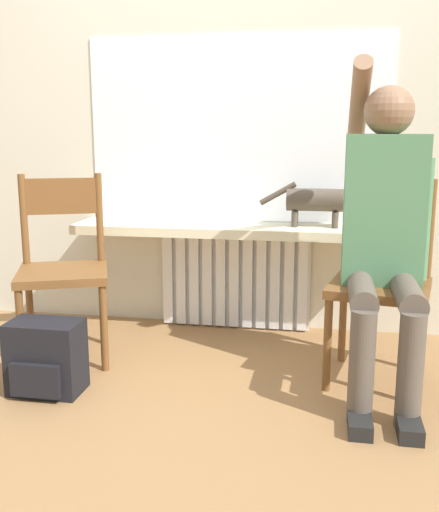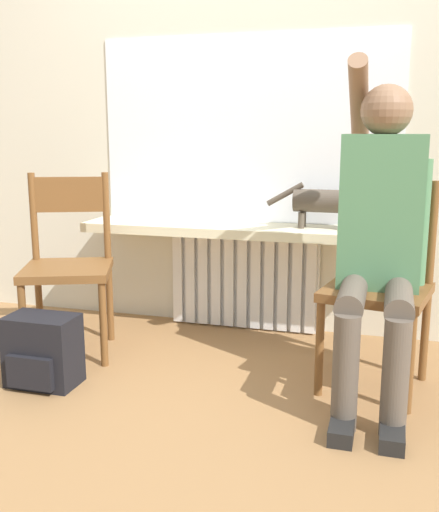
# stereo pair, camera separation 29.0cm
# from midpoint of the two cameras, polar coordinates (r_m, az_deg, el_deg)

# --- Properties ---
(ground_plane) EXTENTS (12.00, 12.00, 0.00)m
(ground_plane) POSITION_cam_midpoint_polar(r_m,az_deg,el_deg) (2.48, -6.25, -15.06)
(ground_plane) COLOR olive
(wall_with_window) EXTENTS (7.00, 0.06, 2.70)m
(wall_with_window) POSITION_cam_midpoint_polar(r_m,az_deg,el_deg) (3.41, -0.72, 15.74)
(wall_with_window) COLOR beige
(wall_with_window) RESTS_ON ground_plane
(radiator) EXTENTS (0.85, 0.08, 0.56)m
(radiator) POSITION_cam_midpoint_polar(r_m,az_deg,el_deg) (3.43, -0.92, -2.25)
(radiator) COLOR white
(radiator) RESTS_ON ground_plane
(windowsill) EXTENTS (1.74, 0.33, 0.05)m
(windowsill) POSITION_cam_midpoint_polar(r_m,az_deg,el_deg) (3.26, -1.35, 2.50)
(windowsill) COLOR beige
(windowsill) RESTS_ON radiator
(window_glass) EXTENTS (1.67, 0.01, 1.01)m
(window_glass) POSITION_cam_midpoint_polar(r_m,az_deg,el_deg) (3.37, -0.83, 11.89)
(window_glass) COLOR white
(window_glass) RESTS_ON windowsill
(chair_left) EXTENTS (0.55, 0.55, 0.91)m
(chair_left) POSITION_cam_midpoint_polar(r_m,az_deg,el_deg) (3.07, -17.34, -0.90)
(chair_left) COLOR brown
(chair_left) RESTS_ON ground_plane
(chair_right) EXTENTS (0.50, 0.50, 0.91)m
(chair_right) POSITION_cam_midpoint_polar(r_m,az_deg,el_deg) (2.74, 12.26, -2.17)
(chair_right) COLOR brown
(chair_right) RESTS_ON ground_plane
(person) EXTENTS (0.36, 0.99, 1.42)m
(person) POSITION_cam_midpoint_polar(r_m,az_deg,el_deg) (2.58, 12.42, 2.82)
(person) COLOR brown
(person) RESTS_ON ground_plane
(cat) EXTENTS (0.53, 0.12, 0.24)m
(cat) POSITION_cam_midpoint_polar(r_m,az_deg,el_deg) (3.20, 6.97, 5.27)
(cat) COLOR #4C4238
(cat) RESTS_ON windowsill
(backpack) EXTENTS (0.31, 0.22, 0.32)m
(backpack) POSITION_cam_midpoint_polar(r_m,az_deg,el_deg) (2.76, -19.18, -9.21)
(backpack) COLOR black
(backpack) RESTS_ON ground_plane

